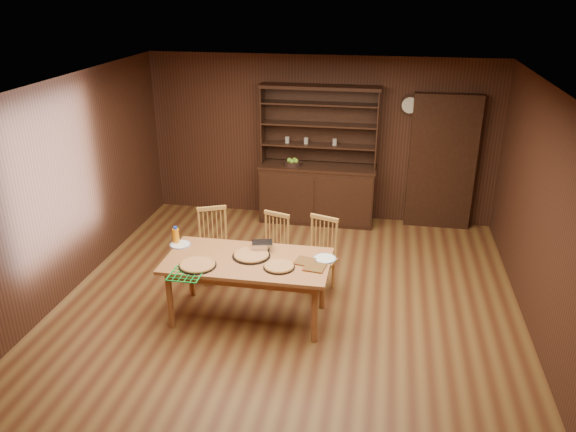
% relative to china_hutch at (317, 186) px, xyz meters
% --- Properties ---
extents(floor, '(6.00, 6.00, 0.00)m').
position_rel_china_hutch_xyz_m(floor, '(0.00, -2.75, -0.60)').
color(floor, brown).
rests_on(floor, ground).
extents(room_shell, '(6.00, 6.00, 6.00)m').
position_rel_china_hutch_xyz_m(room_shell, '(0.00, -2.75, 0.98)').
color(room_shell, beige).
rests_on(room_shell, floor).
extents(china_hutch, '(1.84, 0.52, 2.17)m').
position_rel_china_hutch_xyz_m(china_hutch, '(0.00, 0.00, 0.00)').
color(china_hutch, black).
rests_on(china_hutch, floor).
extents(doorway, '(1.00, 0.18, 2.10)m').
position_rel_china_hutch_xyz_m(doorway, '(1.90, 0.15, 0.45)').
color(doorway, black).
rests_on(doorway, floor).
extents(wall_clock, '(0.30, 0.05, 0.30)m').
position_rel_china_hutch_xyz_m(wall_clock, '(1.35, 0.20, 1.30)').
color(wall_clock, black).
rests_on(wall_clock, room_shell).
extents(dining_table, '(1.84, 0.92, 0.75)m').
position_rel_china_hutch_xyz_m(dining_table, '(-0.40, -2.98, 0.07)').
color(dining_table, '#A86B3A').
rests_on(dining_table, floor).
extents(chair_left, '(0.51, 0.50, 0.97)m').
position_rel_china_hutch_xyz_m(chair_left, '(-1.07, -2.12, -0.09)').
color(chair_left, '#C68F43').
rests_on(chair_left, floor).
extents(chair_center, '(0.47, 0.46, 0.92)m').
position_rel_china_hutch_xyz_m(chair_center, '(-0.29, -2.07, -0.11)').
color(chair_center, '#C68F43').
rests_on(chair_center, floor).
extents(chair_right, '(0.49, 0.48, 0.96)m').
position_rel_china_hutch_xyz_m(chair_right, '(0.33, -2.17, -0.09)').
color(chair_right, '#C68F43').
rests_on(chair_right, floor).
extents(pizza_left, '(0.41, 0.41, 0.04)m').
position_rel_china_hutch_xyz_m(pizza_left, '(-0.90, -3.23, 0.17)').
color(pizza_left, black).
rests_on(pizza_left, dining_table).
extents(pizza_right, '(0.35, 0.35, 0.04)m').
position_rel_china_hutch_xyz_m(pizza_right, '(-0.01, -3.11, 0.17)').
color(pizza_right, black).
rests_on(pizza_right, dining_table).
extents(pizza_center, '(0.43, 0.43, 0.04)m').
position_rel_china_hutch_xyz_m(pizza_center, '(-0.37, -2.90, 0.17)').
color(pizza_center, black).
rests_on(pizza_center, dining_table).
extents(cooling_rack, '(0.38, 0.38, 0.01)m').
position_rel_china_hutch_xyz_m(cooling_rack, '(-0.96, -3.44, 0.16)').
color(cooling_rack, '#0CA131').
rests_on(cooling_rack, dining_table).
extents(plate_left, '(0.25, 0.25, 0.02)m').
position_rel_china_hutch_xyz_m(plate_left, '(-1.27, -2.76, 0.16)').
color(plate_left, white).
rests_on(plate_left, dining_table).
extents(plate_right, '(0.26, 0.26, 0.02)m').
position_rel_china_hutch_xyz_m(plate_right, '(0.45, -2.82, 0.16)').
color(plate_right, white).
rests_on(plate_right, dining_table).
extents(foil_dish, '(0.27, 0.22, 0.09)m').
position_rel_china_hutch_xyz_m(foil_dish, '(-0.29, -2.70, 0.20)').
color(foil_dish, silver).
rests_on(foil_dish, dining_table).
extents(juice_bottle, '(0.08, 0.08, 0.22)m').
position_rel_china_hutch_xyz_m(juice_bottle, '(-1.33, -2.72, 0.25)').
color(juice_bottle, orange).
rests_on(juice_bottle, dining_table).
extents(pot_holder_a, '(0.25, 0.25, 0.02)m').
position_rel_china_hutch_xyz_m(pot_holder_a, '(0.37, -3.05, 0.16)').
color(pot_holder_a, '#A91A13').
rests_on(pot_holder_a, dining_table).
extents(pot_holder_b, '(0.25, 0.25, 0.02)m').
position_rel_china_hutch_xyz_m(pot_holder_b, '(0.24, -2.93, 0.16)').
color(pot_holder_b, '#A91A13').
rests_on(pot_holder_b, dining_table).
extents(fruit_bowl, '(0.27, 0.27, 0.12)m').
position_rel_china_hutch_xyz_m(fruit_bowl, '(-0.39, -0.07, 0.39)').
color(fruit_bowl, black).
rests_on(fruit_bowl, china_hutch).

